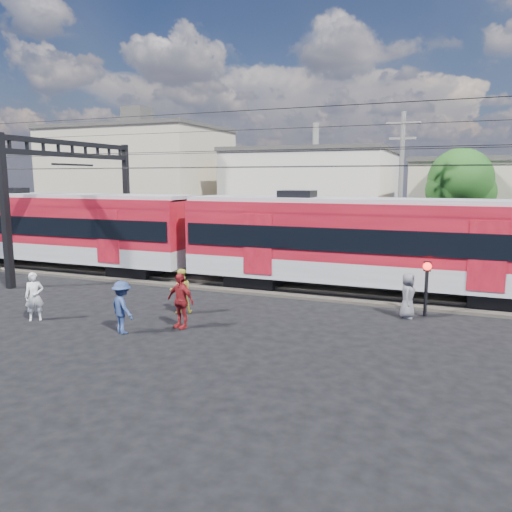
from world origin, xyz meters
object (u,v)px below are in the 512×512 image
object	(u,v)px
crossing_signal	(427,278)
pedestrian_c	(122,307)
commuter_train	(374,241)
pedestrian_a	(34,296)

from	to	relation	value
crossing_signal	pedestrian_c	bearing A→B (deg)	-147.46
commuter_train	crossing_signal	size ratio (longest dim) A/B	24.62
crossing_signal	commuter_train	bearing A→B (deg)	133.28
pedestrian_a	crossing_signal	xyz separation A→B (m)	(12.86, 5.69, 0.55)
commuter_train	pedestrian_c	distance (m)	10.74
crossing_signal	pedestrian_a	bearing A→B (deg)	-156.14
commuter_train	crossing_signal	bearing A→B (deg)	-46.72
commuter_train	pedestrian_a	world-z (taller)	commuter_train
commuter_train	pedestrian_c	world-z (taller)	commuter_train
pedestrian_a	crossing_signal	distance (m)	14.08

